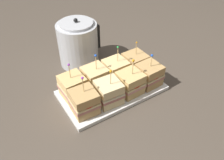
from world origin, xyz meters
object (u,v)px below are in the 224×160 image
at_px(kettle_steel, 78,43).
at_px(sandwich_front_far_left, 84,102).
at_px(sandwich_front_center_left, 109,92).
at_px(sandwich_back_far_left, 73,87).
at_px(sandwich_front_far_right, 149,75).
at_px(sandwich_front_center_right, 130,83).
at_px(serving_platter, 112,90).
at_px(sandwich_back_center_left, 95,78).
at_px(sandwich_back_far_right, 135,63).
at_px(sandwich_back_center_right, 116,70).

bearing_deg(kettle_steel, sandwich_front_far_left, -113.07).
xyz_separation_m(sandwich_front_center_left, sandwich_back_far_left, (-0.11, 0.11, -0.00)).
bearing_deg(sandwich_front_far_right, sandwich_front_center_right, -179.51).
relative_size(serving_platter, sandwich_front_center_right, 2.64).
bearing_deg(kettle_steel, sandwich_front_far_right, -62.51).
relative_size(sandwich_back_far_left, sandwich_back_center_left, 0.96).
relative_size(sandwich_front_far_left, sandwich_front_center_right, 0.98).
distance_m(sandwich_front_center_left, sandwich_back_center_left, 0.11).
xyz_separation_m(sandwich_front_center_left, kettle_steel, (0.03, 0.35, 0.04)).
height_order(sandwich_front_far_left, sandwich_back_far_right, sandwich_front_far_left).
xyz_separation_m(sandwich_front_far_left, sandwich_front_center_left, (0.11, -0.00, 0.00)).
xyz_separation_m(sandwich_back_far_left, sandwich_back_far_right, (0.33, -0.00, -0.00)).
distance_m(serving_platter, sandwich_front_far_left, 0.18).
bearing_deg(sandwich_front_far_left, sandwich_front_center_right, -0.87).
bearing_deg(sandwich_back_center_right, kettle_steel, 106.43).
bearing_deg(sandwich_back_center_right, sandwich_front_far_right, -44.46).
height_order(sandwich_front_far_left, sandwich_front_center_left, same).
bearing_deg(serving_platter, sandwich_front_far_left, -162.18).
height_order(sandwich_front_far_left, sandwich_back_center_right, sandwich_back_center_right).
xyz_separation_m(sandwich_front_center_left, sandwich_back_center_right, (0.11, 0.11, 0.00)).
height_order(sandwich_front_far_right, sandwich_back_far_left, sandwich_back_far_left).
height_order(sandwich_front_far_left, sandwich_back_center_left, sandwich_back_center_left).
relative_size(serving_platter, sandwich_back_far_right, 2.81).
distance_m(sandwich_front_center_left, sandwich_front_center_right, 0.11).
height_order(sandwich_front_far_right, sandwich_back_center_right, sandwich_back_center_right).
relative_size(sandwich_front_far_right, sandwich_back_far_left, 0.95).
distance_m(sandwich_front_center_right, sandwich_back_far_right, 0.15).
height_order(sandwich_front_far_left, kettle_steel, kettle_steel).
xyz_separation_m(sandwich_front_far_left, sandwich_front_center_right, (0.22, -0.00, 0.00)).
bearing_deg(sandwich_front_center_right, sandwich_back_center_left, 134.54).
distance_m(sandwich_back_far_left, sandwich_back_center_left, 0.11).
bearing_deg(sandwich_front_far_right, sandwich_back_far_left, 161.36).
relative_size(sandwich_front_far_left, sandwich_back_center_right, 0.96).
relative_size(sandwich_front_center_right, kettle_steel, 0.70).
height_order(sandwich_front_center_right, kettle_steel, kettle_steel).
bearing_deg(sandwich_back_far_right, sandwich_back_center_left, 178.93).
distance_m(sandwich_front_far_left, kettle_steel, 0.38).
relative_size(sandwich_front_center_right, sandwich_back_center_left, 0.99).
xyz_separation_m(serving_platter, sandwich_front_center_left, (-0.05, -0.06, 0.06)).
distance_m(sandwich_front_far_left, sandwich_front_center_left, 0.11).
height_order(sandwich_back_far_right, kettle_steel, kettle_steel).
height_order(serving_platter, sandwich_front_center_right, sandwich_front_center_right).
bearing_deg(kettle_steel, serving_platter, -86.66).
relative_size(sandwich_front_far_right, sandwich_back_center_left, 0.92).
bearing_deg(sandwich_back_center_left, sandwich_back_center_right, -1.91).
distance_m(sandwich_front_far_left, sandwich_back_center_left, 0.16).
bearing_deg(sandwich_back_center_right, sandwich_front_far_left, -154.08).
relative_size(sandwich_front_center_left, sandwich_back_center_left, 0.97).
height_order(sandwich_back_center_right, kettle_steel, kettle_steel).
xyz_separation_m(serving_platter, sandwich_front_center_right, (0.06, -0.06, 0.06)).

